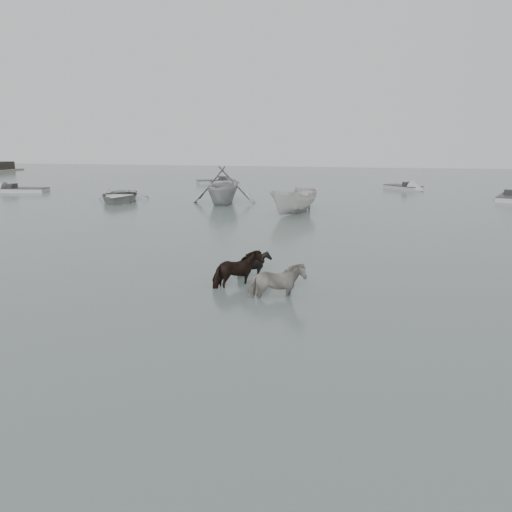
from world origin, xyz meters
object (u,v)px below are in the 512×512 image
pony_dark (239,265)px  pony_black (255,259)px  rowboat_lead (119,194)px  pony_pinto (276,274)px

pony_dark → pony_black: pony_dark is taller
pony_dark → rowboat_lead: size_ratio=0.26×
pony_pinto → pony_black: size_ratio=1.58×
pony_black → rowboat_lead: rowboat_lead is taller
pony_pinto → pony_dark: bearing=36.0°
pony_dark → pony_black: 1.52m
pony_pinto → rowboat_lead: 25.88m
pony_dark → rowboat_lead: pony_dark is taller
pony_dark → pony_black: (0.21, 1.50, -0.16)m
pony_dark → rowboat_lead: (-14.14, 19.76, -0.14)m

